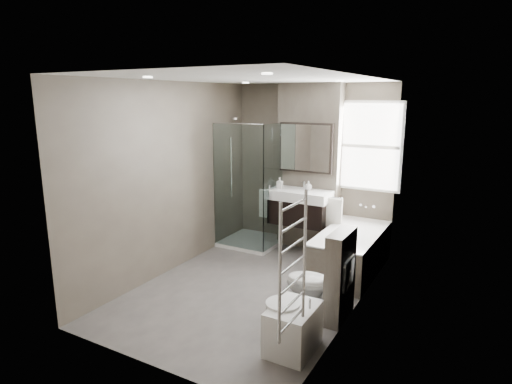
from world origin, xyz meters
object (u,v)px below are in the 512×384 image
Objects in this scene: vanity at (299,207)px; bathtub at (351,250)px; toilet at (317,284)px; bidet at (293,327)px.

vanity reaches higher than bathtub.
vanity is 0.59× the size of bathtub.
bathtub is at bearing 178.62° from toilet.
bidet is at bearing -87.64° from bathtub.
bathtub is 2.15m from bidet.
toilet is at bearing 93.31° from bidet.
bathtub is 2.20× the size of toilet.
bathtub is at bearing -19.37° from vanity.
vanity is at bearing -153.76° from toilet.
bidet is (0.04, -0.75, -0.13)m from toilet.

